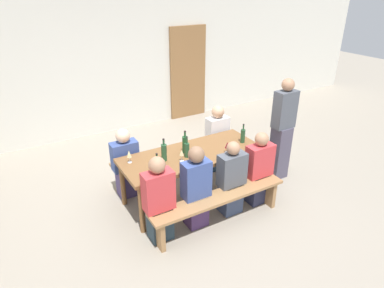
{
  "coord_description": "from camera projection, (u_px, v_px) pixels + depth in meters",
  "views": [
    {
      "loc": [
        -2.13,
        -3.66,
        2.97
      ],
      "look_at": [
        0.0,
        0.0,
        0.9
      ],
      "focal_mm": 31.33,
      "sensor_mm": 36.0,
      "label": 1
    }
  ],
  "objects": [
    {
      "name": "wine_glass_2",
      "position": [
        182.0,
        153.0,
        4.53
      ],
      "size": [
        0.06,
        0.06,
        0.17
      ],
      "color": "silver",
      "rests_on": "tasting_table"
    },
    {
      "name": "wine_bottle_0",
      "position": [
        243.0,
        136.0,
        5.06
      ],
      "size": [
        0.07,
        0.07,
        0.3
      ],
      "color": "#234C2D",
      "rests_on": "tasting_table"
    },
    {
      "name": "back_wall",
      "position": [
        115.0,
        55.0,
        6.86
      ],
      "size": [
        14.0,
        0.2,
        3.2
      ],
      "primitive_type": "cube",
      "color": "silver",
      "rests_on": "ground"
    },
    {
      "name": "bench_far",
      "position": [
        170.0,
        157.0,
        5.51
      ],
      "size": [
        1.96,
        0.3,
        0.45
      ],
      "color": "#9E7247",
      "rests_on": "ground"
    },
    {
      "name": "wine_bottle_2",
      "position": [
        157.0,
        169.0,
        4.15
      ],
      "size": [
        0.07,
        0.07,
        0.34
      ],
      "color": "#194723",
      "rests_on": "tasting_table"
    },
    {
      "name": "tasting_table",
      "position": [
        192.0,
        158.0,
        4.82
      ],
      "size": [
        2.06,
        0.83,
        0.75
      ],
      "color": "brown",
      "rests_on": "ground"
    },
    {
      "name": "standing_host",
      "position": [
        282.0,
        131.0,
        5.31
      ],
      "size": [
        0.35,
        0.24,
        1.68
      ],
      "rotation": [
        0.0,
        0.0,
        3.14
      ],
      "color": "#4B475A",
      "rests_on": "ground"
    },
    {
      "name": "wine_glass_1",
      "position": [
        129.0,
        154.0,
        4.49
      ],
      "size": [
        0.07,
        0.07,
        0.18
      ],
      "color": "silver",
      "rests_on": "tasting_table"
    },
    {
      "name": "seated_guest_near_0",
      "position": [
        159.0,
        201.0,
        4.07
      ],
      "size": [
        0.37,
        0.24,
        1.16
      ],
      "rotation": [
        0.0,
        0.0,
        1.57
      ],
      "color": "#273A48",
      "rests_on": "ground"
    },
    {
      "name": "wine_glass_0",
      "position": [
        227.0,
        145.0,
        4.77
      ],
      "size": [
        0.07,
        0.07,
        0.16
      ],
      "color": "silver",
      "rests_on": "tasting_table"
    },
    {
      "name": "wine_bottle_4",
      "position": [
        164.0,
        152.0,
        4.54
      ],
      "size": [
        0.08,
        0.08,
        0.33
      ],
      "color": "#234C2D",
      "rests_on": "tasting_table"
    },
    {
      "name": "wine_bottle_1",
      "position": [
        185.0,
        144.0,
        4.75
      ],
      "size": [
        0.08,
        0.08,
        0.34
      ],
      "color": "#194723",
      "rests_on": "tasting_table"
    },
    {
      "name": "ground_plane",
      "position": [
        192.0,
        197.0,
        5.11
      ],
      "size": [
        24.0,
        24.0,
        0.0
      ],
      "primitive_type": "plane",
      "color": "gray"
    },
    {
      "name": "wooden_door",
      "position": [
        188.0,
        73.0,
        7.74
      ],
      "size": [
        0.9,
        0.06,
        2.1
      ],
      "primitive_type": "cube",
      "color": "olive",
      "rests_on": "ground"
    },
    {
      "name": "wine_bottle_3",
      "position": [
        187.0,
        150.0,
        4.65
      ],
      "size": [
        0.07,
        0.07,
        0.3
      ],
      "color": "#234C2D",
      "rests_on": "tasting_table"
    },
    {
      "name": "seated_guest_far_0",
      "position": [
        126.0,
        165.0,
        4.96
      ],
      "size": [
        0.39,
        0.24,
        1.09
      ],
      "rotation": [
        0.0,
        0.0,
        -1.57
      ],
      "color": "#44386C",
      "rests_on": "ground"
    },
    {
      "name": "seated_guest_near_2",
      "position": [
        231.0,
        180.0,
        4.58
      ],
      "size": [
        0.39,
        0.24,
        1.09
      ],
      "rotation": [
        0.0,
        0.0,
        1.57
      ],
      "color": "#394766",
      "rests_on": "ground"
    },
    {
      "name": "bench_near",
      "position": [
        219.0,
        202.0,
        4.4
      ],
      "size": [
        1.96,
        0.3,
        0.45
      ],
      "color": "#9E7247",
      "rests_on": "ground"
    },
    {
      "name": "seated_guest_near_3",
      "position": [
        259.0,
        170.0,
        4.8
      ],
      "size": [
        0.39,
        0.24,
        1.12
      ],
      "rotation": [
        0.0,
        0.0,
        1.57
      ],
      "color": "#2D304D",
      "rests_on": "ground"
    },
    {
      "name": "seated_guest_far_1",
      "position": [
        217.0,
        139.0,
        5.68
      ],
      "size": [
        0.37,
        0.24,
        1.15
      ],
      "rotation": [
        0.0,
        0.0,
        -1.57
      ],
      "color": "navy",
      "rests_on": "ground"
    },
    {
      "name": "seated_guest_near_1",
      "position": [
        196.0,
        189.0,
        4.31
      ],
      "size": [
        0.36,
        0.24,
        1.16
      ],
      "rotation": [
        0.0,
        0.0,
        1.57
      ],
      "color": "#452D5C",
      "rests_on": "ground"
    }
  ]
}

